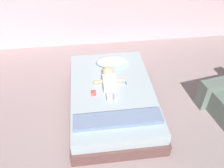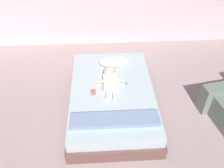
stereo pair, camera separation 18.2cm
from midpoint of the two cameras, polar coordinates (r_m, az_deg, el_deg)
The scene contains 7 objects.
ground_plane at distance 3.38m, azimuth 3.57°, elevation -17.06°, with size 8.00×8.00×0.00m, color #B79D9B.
bed at distance 3.83m, azimuth 1.36°, elevation -3.39°, with size 1.31×2.03×0.39m.
pillow at distance 4.13m, azimuth 1.81°, elevation 5.30°, with size 0.52×0.31×0.15m.
baby at distance 3.76m, azimuth 0.90°, elevation 1.04°, with size 0.49×0.67×0.19m.
toothbrush at distance 3.82m, azimuth 4.59°, elevation 0.49°, with size 0.04×0.13×0.02m.
blanket at distance 3.22m, azimuth 2.29°, elevation -8.44°, with size 1.18×0.25×0.07m.
toy_block at distance 3.60m, azimuth -3.02°, elevation -1.97°, with size 0.07×0.07×0.07m.
Camera 2 is at (-0.21, -1.78, 2.86)m, focal length 38.73 mm.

